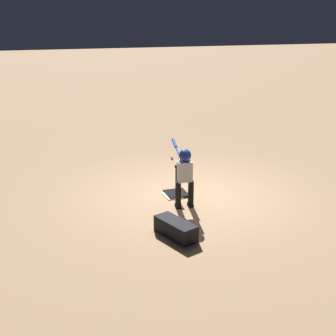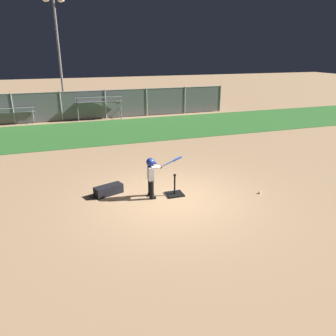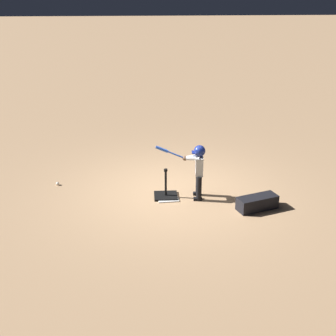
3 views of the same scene
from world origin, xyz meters
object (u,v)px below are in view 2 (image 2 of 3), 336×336
(baseball, at_px, (260,192))
(bleachers_right_center, at_px, (98,106))
(batting_tee, at_px, (175,193))
(bleachers_center, at_px, (6,115))
(batter_child, at_px, (152,172))
(equipment_bag, at_px, (109,190))
(bleachers_far_left, at_px, (189,101))

(baseball, distance_m, bleachers_right_center, 13.74)
(batting_tee, bearing_deg, baseball, -16.68)
(bleachers_center, distance_m, bleachers_right_center, 5.35)
(batter_child, height_order, bleachers_center, batter_child)
(baseball, relative_size, equipment_bag, 0.09)
(batter_child, xyz_separation_m, equipment_bag, (-1.17, 0.58, -0.62))
(bleachers_right_center, bearing_deg, equipment_bag, -96.18)
(batting_tee, bearing_deg, bleachers_right_center, 92.43)
(baseball, distance_m, bleachers_center, 15.81)
(bleachers_far_left, distance_m, equipment_bag, 15.00)
(baseball, xyz_separation_m, bleachers_center, (-8.32, 13.44, 0.44))
(bleachers_far_left, height_order, equipment_bag, bleachers_far_left)
(batter_child, bearing_deg, bleachers_far_left, 63.92)
(baseball, height_order, bleachers_far_left, bleachers_far_left)
(equipment_bag, bearing_deg, bleachers_far_left, 39.07)
(batter_child, relative_size, baseball, 16.13)
(bleachers_far_left, bearing_deg, baseball, -103.71)
(baseball, distance_m, bleachers_far_left, 14.66)
(bleachers_center, bearing_deg, baseball, -58.26)
(bleachers_center, height_order, bleachers_far_left, bleachers_far_left)
(batting_tee, relative_size, bleachers_far_left, 0.19)
(baseball, relative_size, bleachers_right_center, 0.03)
(batter_child, relative_size, bleachers_center, 0.36)
(bleachers_center, xyz_separation_m, bleachers_right_center, (5.34, -0.04, 0.21))
(equipment_bag, bearing_deg, baseball, -37.84)
(bleachers_far_left, relative_size, equipment_bag, 4.13)
(bleachers_center, height_order, bleachers_right_center, bleachers_right_center)
(batter_child, xyz_separation_m, bleachers_far_left, (6.57, 13.42, -0.14))
(bleachers_center, distance_m, equipment_bag, 12.72)
(batter_child, relative_size, bleachers_right_center, 0.41)
(batting_tee, height_order, batter_child, batter_child)
(bleachers_right_center, bearing_deg, bleachers_center, 179.53)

